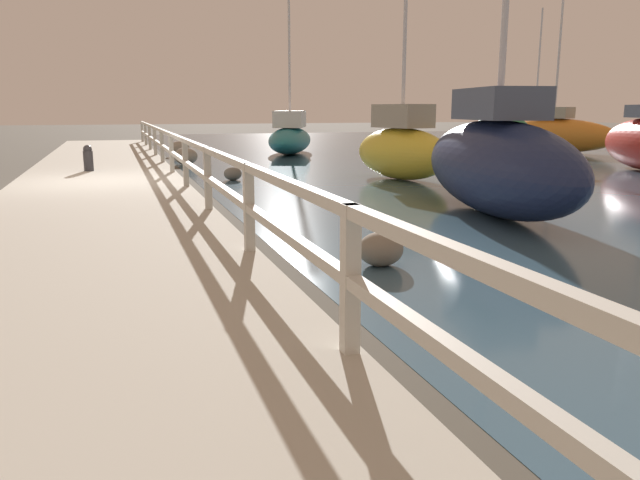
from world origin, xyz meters
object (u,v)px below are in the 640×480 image
Objects in this scene: sailboat_navy at (496,162)px; sailboat_teal at (290,137)px; sailboat_white at (535,125)px; sailboat_yellow at (402,149)px; mooring_bollard at (88,158)px; sailboat_orange at (553,134)px; sailboat_green at (500,133)px.

sailboat_navy is 14.76m from sailboat_teal.
sailboat_teal is at bearing -151.49° from sailboat_white.
sailboat_yellow is at bearing -67.43° from sailboat_teal.
sailboat_orange reaches higher than mooring_bollard.
sailboat_yellow is (0.80, 5.17, -0.10)m from sailboat_navy.
sailboat_navy is at bearing -116.29° from sailboat_white.
mooring_bollard is 10.28m from sailboat_teal.
sailboat_orange is at bearing 15.93° from mooring_bollard.
sailboat_teal is at bearing 97.78° from sailboat_navy.
sailboat_yellow is 9.58m from sailboat_teal.
sailboat_green is 7.93m from sailboat_teal.
sailboat_yellow is 6.78m from sailboat_green.
sailboat_green is at bearing 22.63° from sailboat_yellow.
sailboat_green is 0.94× the size of sailboat_teal.
sailboat_white is at bearing 30.74° from sailboat_yellow.
sailboat_orange is at bearing 58.86° from sailboat_navy.
sailboat_yellow is 0.74× the size of sailboat_teal.
sailboat_orange is 1.04× the size of sailboat_teal.
sailboat_green is at bearing -23.10° from sailboat_teal.
sailboat_green is at bearing -119.58° from sailboat_white.
mooring_bollard is at bearing -171.86° from sailboat_green.
sailboat_white is (14.99, 19.00, 0.05)m from sailboat_navy.
sailboat_navy is (6.45, -7.30, 0.31)m from mooring_bollard.
sailboat_orange is at bearing 21.70° from sailboat_yellow.
sailboat_orange reaches higher than sailboat_yellow.
mooring_bollard is 7.56m from sailboat_yellow.
sailboat_white is (14.19, 13.83, 0.15)m from sailboat_yellow.
mooring_bollard is at bearing -112.00° from sailboat_teal.
mooring_bollard is 0.10× the size of sailboat_navy.
sailboat_navy is 1.26× the size of sailboat_yellow.
sailboat_green is at bearing -167.97° from sailboat_orange.
sailboat_white reaches higher than mooring_bollard.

